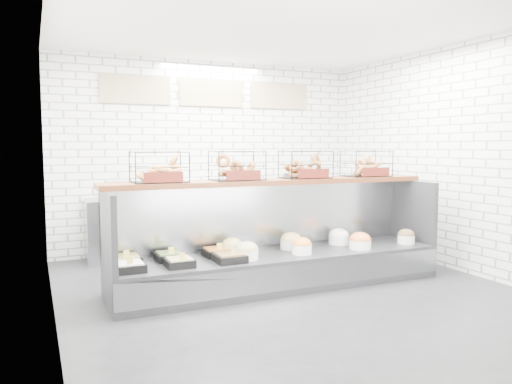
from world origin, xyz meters
name	(u,v)px	position (x,y,z in m)	size (l,w,h in m)	color
ground	(292,292)	(0.00, 0.00, 0.00)	(5.50, 5.50, 0.00)	black
room_shell	(270,113)	(0.00, 0.60, 2.06)	(5.02, 5.51, 3.01)	white
display_case	(277,258)	(-0.02, 0.34, 0.33)	(4.00, 0.90, 1.20)	black
bagel_shelf	(272,170)	(0.00, 0.52, 1.38)	(4.10, 0.50, 0.40)	#4C2210
prep_counter	(219,222)	(-0.01, 2.43, 0.47)	(4.00, 0.60, 1.20)	#93969B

